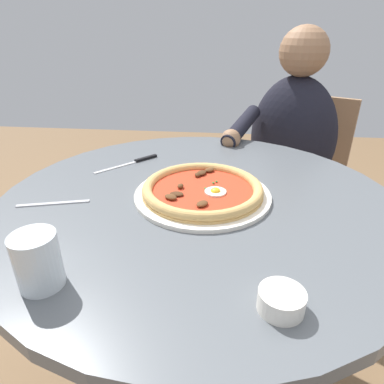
{
  "coord_description": "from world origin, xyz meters",
  "views": [
    {
      "loc": [
        -0.73,
        -0.06,
        1.11
      ],
      "look_at": [
        0.03,
        0.02,
        0.73
      ],
      "focal_mm": 30.96,
      "sensor_mm": 36.0,
      "label": 1
    }
  ],
  "objects_px": {
    "pizza_on_plate": "(202,191)",
    "fork_utensil": "(53,203)",
    "steak_knife": "(136,161)",
    "cafe_chair_diner": "(296,170)",
    "dining_table": "(198,251)",
    "ramekin_capers": "(281,300)",
    "diner_person": "(285,183)",
    "water_glass": "(38,264)"
  },
  "relations": [
    {
      "from": "dining_table",
      "to": "pizza_on_plate",
      "type": "relative_size",
      "value": 2.93
    },
    {
      "from": "pizza_on_plate",
      "to": "ramekin_capers",
      "type": "bearing_deg",
      "value": -157.6
    },
    {
      "from": "pizza_on_plate",
      "to": "ramekin_capers",
      "type": "xyz_separation_m",
      "value": [
        -0.35,
        -0.14,
        0.0
      ]
    },
    {
      "from": "diner_person",
      "to": "fork_utensil",
      "type": "bearing_deg",
      "value": 136.43
    },
    {
      "from": "dining_table",
      "to": "fork_utensil",
      "type": "relative_size",
      "value": 6.02
    },
    {
      "from": "steak_knife",
      "to": "diner_person",
      "type": "relative_size",
      "value": 0.15
    },
    {
      "from": "pizza_on_plate",
      "to": "fork_utensil",
      "type": "distance_m",
      "value": 0.36
    },
    {
      "from": "water_glass",
      "to": "diner_person",
      "type": "height_order",
      "value": "diner_person"
    },
    {
      "from": "pizza_on_plate",
      "to": "fork_utensil",
      "type": "bearing_deg",
      "value": 101.96
    },
    {
      "from": "ramekin_capers",
      "to": "diner_person",
      "type": "distance_m",
      "value": 1.03
    },
    {
      "from": "dining_table",
      "to": "cafe_chair_diner",
      "type": "xyz_separation_m",
      "value": [
        0.75,
        -0.4,
        -0.06
      ]
    },
    {
      "from": "pizza_on_plate",
      "to": "water_glass",
      "type": "bearing_deg",
      "value": 144.95
    },
    {
      "from": "cafe_chair_diner",
      "to": "fork_utensil",
      "type": "bearing_deg",
      "value": 138.37
    },
    {
      "from": "water_glass",
      "to": "steak_knife",
      "type": "height_order",
      "value": "water_glass"
    },
    {
      "from": "fork_utensil",
      "to": "cafe_chair_diner",
      "type": "height_order",
      "value": "cafe_chair_diner"
    },
    {
      "from": "diner_person",
      "to": "cafe_chair_diner",
      "type": "height_order",
      "value": "diner_person"
    },
    {
      "from": "dining_table",
      "to": "water_glass",
      "type": "relative_size",
      "value": 10.41
    },
    {
      "from": "water_glass",
      "to": "ramekin_capers",
      "type": "distance_m",
      "value": 0.38
    },
    {
      "from": "fork_utensil",
      "to": "dining_table",
      "type": "bearing_deg",
      "value": -77.3
    },
    {
      "from": "steak_knife",
      "to": "ramekin_capers",
      "type": "height_order",
      "value": "ramekin_capers"
    },
    {
      "from": "dining_table",
      "to": "pizza_on_plate",
      "type": "bearing_deg",
      "value": -105.76
    },
    {
      "from": "water_glass",
      "to": "cafe_chair_diner",
      "type": "bearing_deg",
      "value": -29.74
    },
    {
      "from": "dining_table",
      "to": "cafe_chair_diner",
      "type": "relative_size",
      "value": 1.19
    },
    {
      "from": "fork_utensil",
      "to": "cafe_chair_diner",
      "type": "distance_m",
      "value": 1.13
    },
    {
      "from": "dining_table",
      "to": "water_glass",
      "type": "height_order",
      "value": "water_glass"
    },
    {
      "from": "cafe_chair_diner",
      "to": "water_glass",
      "type": "bearing_deg",
      "value": 150.26
    },
    {
      "from": "diner_person",
      "to": "cafe_chair_diner",
      "type": "distance_m",
      "value": 0.15
    },
    {
      "from": "cafe_chair_diner",
      "to": "diner_person",
      "type": "bearing_deg",
      "value": 151.5
    },
    {
      "from": "steak_knife",
      "to": "cafe_chair_diner",
      "type": "height_order",
      "value": "cafe_chair_diner"
    },
    {
      "from": "water_glass",
      "to": "steak_knife",
      "type": "relative_size",
      "value": 0.58
    },
    {
      "from": "ramekin_capers",
      "to": "cafe_chair_diner",
      "type": "bearing_deg",
      "value": -12.47
    },
    {
      "from": "pizza_on_plate",
      "to": "cafe_chair_diner",
      "type": "xyz_separation_m",
      "value": [
        0.76,
        -0.39,
        -0.24
      ]
    },
    {
      "from": "water_glass",
      "to": "fork_utensil",
      "type": "relative_size",
      "value": 0.58
    },
    {
      "from": "diner_person",
      "to": "cafe_chair_diner",
      "type": "relative_size",
      "value": 1.35
    },
    {
      "from": "steak_knife",
      "to": "cafe_chair_diner",
      "type": "relative_size",
      "value": 0.2
    },
    {
      "from": "fork_utensil",
      "to": "diner_person",
      "type": "bearing_deg",
      "value": -43.57
    },
    {
      "from": "pizza_on_plate",
      "to": "ramekin_capers",
      "type": "relative_size",
      "value": 4.77
    },
    {
      "from": "steak_knife",
      "to": "diner_person",
      "type": "xyz_separation_m",
      "value": [
        0.42,
        -0.54,
        -0.24
      ]
    },
    {
      "from": "steak_knife",
      "to": "dining_table",
      "type": "bearing_deg",
      "value": -134.4
    },
    {
      "from": "steak_knife",
      "to": "pizza_on_plate",
      "type": "bearing_deg",
      "value": -133.53
    },
    {
      "from": "ramekin_capers",
      "to": "water_glass",
      "type": "bearing_deg",
      "value": 87.91
    },
    {
      "from": "water_glass",
      "to": "cafe_chair_diner",
      "type": "distance_m",
      "value": 1.28
    }
  ]
}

